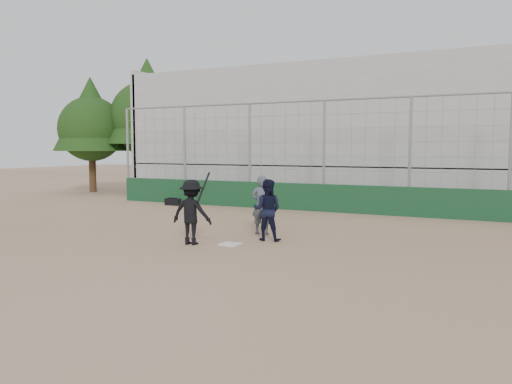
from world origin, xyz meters
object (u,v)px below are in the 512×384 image
at_px(batter_at_plate, 192,212).
at_px(umpire, 262,208).
at_px(catcher_crouched, 267,220).
at_px(equipment_bag, 173,202).

bearing_deg(batter_at_plate, umpire, 65.29).
height_order(batter_at_plate, catcher_crouched, batter_at_plate).
bearing_deg(catcher_crouched, umpire, 123.61).
bearing_deg(catcher_crouched, equipment_bag, 141.07).
bearing_deg(catcher_crouched, batter_at_plate, -139.71).
xyz_separation_m(catcher_crouched, equipment_bag, (-6.65, 5.37, -0.38)).
height_order(umpire, equipment_bag, umpire).
bearing_deg(umpire, catcher_crouched, 116.53).
xyz_separation_m(batter_at_plate, catcher_crouched, (1.43, 1.21, -0.25)).
relative_size(catcher_crouched, equipment_bag, 1.64).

